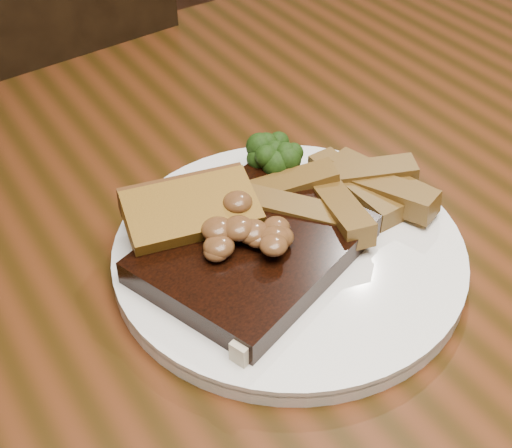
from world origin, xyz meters
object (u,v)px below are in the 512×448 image
at_px(dining_table, 265,336).
at_px(chair_far, 17,194).
at_px(plate, 289,255).
at_px(garlic_bread, 193,232).
at_px(potato_wedges, 346,205).
at_px(steak, 254,250).

height_order(dining_table, chair_far, chair_far).
relative_size(plate, garlic_bread, 2.75).
bearing_deg(garlic_bread, chair_far, 107.30).
bearing_deg(garlic_bread, plate, -26.30).
xyz_separation_m(chair_far, garlic_bread, (0.04, -0.49, 0.28)).
relative_size(chair_far, potato_wedges, 7.24).
relative_size(dining_table, chair_far, 1.77).
height_order(plate, steak, steak).
height_order(plate, garlic_bread, garlic_bread).
bearing_deg(steak, chair_far, 77.66).
distance_m(chair_far, plate, 0.61).
xyz_separation_m(plate, steak, (-0.03, 0.00, 0.02)).
bearing_deg(chair_far, garlic_bread, 90.40).
distance_m(plate, potato_wedges, 0.07).
relative_size(steak, garlic_bread, 1.63).
bearing_deg(dining_table, plate, -32.59).
height_order(chair_far, steak, chair_far).
height_order(chair_far, garlic_bread, chair_far).
xyz_separation_m(dining_table, garlic_bread, (-0.04, 0.04, 0.12)).
height_order(steak, potato_wedges, same).
height_order(chair_far, plate, chair_far).
distance_m(chair_far, steak, 0.61).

